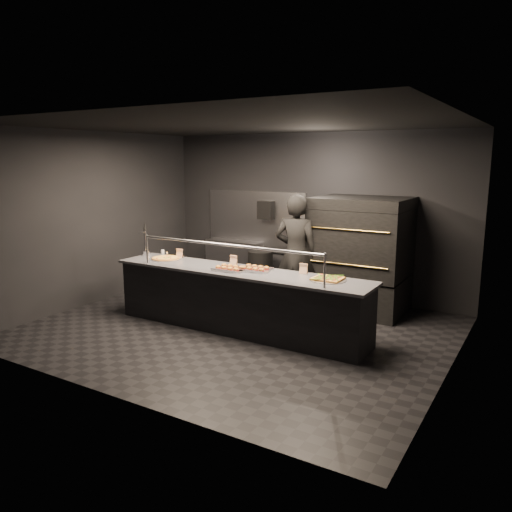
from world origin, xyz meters
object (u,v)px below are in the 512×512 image
at_px(slider_tray_a, 230,268).
at_px(slider_tray_b, 255,269).
at_px(trash_bin, 260,271).
at_px(fire_extinguisher, 291,237).
at_px(prep_shelf, 235,262).
at_px(service_counter, 238,300).
at_px(towel_dispenser, 266,210).
at_px(round_pizza, 166,258).
at_px(worker, 296,254).
at_px(pizza_oven, 360,254).
at_px(beer_tap, 146,246).
at_px(square_pizza, 328,279).

distance_m(slider_tray_a, slider_tray_b, 0.37).
relative_size(slider_tray_b, trash_bin, 0.67).
bearing_deg(fire_extinguisher, prep_shelf, -176.34).
distance_m(service_counter, trash_bin, 2.23).
bearing_deg(towel_dispenser, slider_tray_b, -63.76).
bearing_deg(service_counter, fire_extinguisher, 98.30).
height_order(round_pizza, worker, worker).
distance_m(prep_shelf, slider_tray_a, 2.86).
bearing_deg(pizza_oven, trash_bin, 175.40).
xyz_separation_m(slider_tray_a, trash_bin, (-0.74, 2.13, -0.55)).
height_order(beer_tap, trash_bin, beer_tap).
xyz_separation_m(service_counter, slider_tray_a, (-0.10, -0.07, 0.48)).
relative_size(trash_bin, worker, 0.40).
height_order(fire_extinguisher, slider_tray_a, fire_extinguisher).
height_order(towel_dispenser, worker, worker).
relative_size(beer_tap, trash_bin, 0.73).
xyz_separation_m(service_counter, beer_tap, (-1.95, 0.14, 0.62)).
bearing_deg(service_counter, beer_tap, 175.97).
bearing_deg(beer_tap, pizza_oven, 29.23).
bearing_deg(beer_tap, slider_tray_a, -6.26).
relative_size(round_pizza, worker, 0.26).
distance_m(beer_tap, worker, 2.53).
xyz_separation_m(towel_dispenser, round_pizza, (-0.55, -2.32, -0.61)).
bearing_deg(pizza_oven, round_pizza, -145.35).
bearing_deg(beer_tap, square_pizza, -0.67).
bearing_deg(pizza_oven, fire_extinguisher, 162.11).
relative_size(fire_extinguisher, slider_tray_a, 0.98).
xyz_separation_m(service_counter, towel_dispenser, (-0.90, 2.39, 1.09)).
bearing_deg(round_pizza, service_counter, -2.72).
height_order(service_counter, trash_bin, service_counter).
relative_size(fire_extinguisher, worker, 0.26).
bearing_deg(towel_dispenser, pizza_oven, -13.14).
distance_m(towel_dispenser, worker, 1.77).
xyz_separation_m(slider_tray_a, slider_tray_b, (0.33, 0.17, -0.00)).
bearing_deg(slider_tray_a, trash_bin, 109.05).
distance_m(service_counter, round_pizza, 1.53).
bearing_deg(towel_dispenser, prep_shelf, -174.29).
xyz_separation_m(prep_shelf, round_pizza, (0.15, -2.25, 0.49)).
distance_m(round_pizza, square_pizza, 2.83).
relative_size(service_counter, towel_dispenser, 11.71).
height_order(fire_extinguisher, trash_bin, fire_extinguisher).
height_order(pizza_oven, trash_bin, pizza_oven).
bearing_deg(trash_bin, beer_tap, -120.05).
distance_m(round_pizza, slider_tray_a, 1.36).
height_order(round_pizza, trash_bin, round_pizza).
bearing_deg(towel_dispenser, round_pizza, -103.33).
bearing_deg(prep_shelf, pizza_oven, -8.54).
bearing_deg(worker, prep_shelf, -38.15).
bearing_deg(round_pizza, trash_bin, 72.89).
bearing_deg(slider_tray_a, beer_tap, 173.74).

